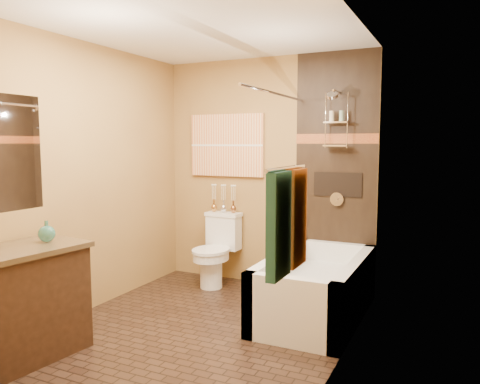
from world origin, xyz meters
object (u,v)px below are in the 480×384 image
Objects in this scene: bathtub at (316,293)px; vanity at (17,304)px; sunset_painting at (227,145)px; toilet at (216,249)px.

vanity is (-1.72, -1.75, 0.19)m from bathtub.
sunset_painting is 0.90× the size of vanity.
toilet is (-1.28, 0.46, 0.18)m from bathtub.
sunset_painting is 1.18m from toilet.
vanity is at bearing -100.27° from sunset_painting.
toilet is at bearing -90.00° from sunset_painting.
vanity is at bearing -134.58° from bathtub.
bathtub is 1.50× the size of vanity.
bathtub is 2.46m from vanity.
vanity reaches higher than bathtub.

